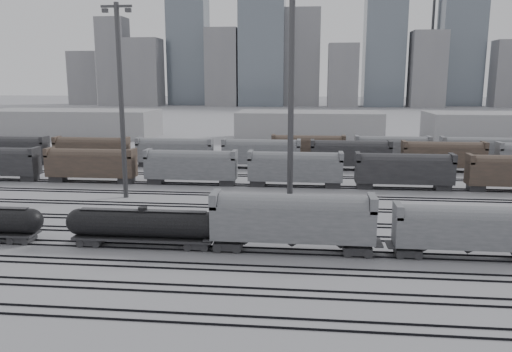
# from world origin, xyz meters

# --- Properties ---
(ground) EXTENTS (900.00, 900.00, 0.00)m
(ground) POSITION_xyz_m (0.00, 0.00, 0.00)
(ground) COLOR #B0B0B5
(ground) RESTS_ON ground
(tracks) EXTENTS (220.00, 71.50, 0.16)m
(tracks) POSITION_xyz_m (0.00, 17.50, 0.08)
(tracks) COLOR black
(tracks) RESTS_ON ground
(tank_car_b) EXTENTS (16.35, 2.72, 4.04)m
(tank_car_b) POSITION_xyz_m (-6.62, 1.00, 2.34)
(tank_car_b) COLOR black
(tank_car_b) RESTS_ON ground
(hopper_car_a) EXTENTS (16.16, 3.21, 5.78)m
(hopper_car_a) POSITION_xyz_m (8.61, 1.00, 3.57)
(hopper_car_a) COLOR black
(hopper_car_a) RESTS_ON ground
(hopper_car_b) EXTENTS (14.19, 2.82, 5.07)m
(hopper_car_b) POSITION_xyz_m (25.53, 1.00, 3.13)
(hopper_car_b) COLOR black
(hopper_car_b) RESTS_ON ground
(light_mast_b) EXTENTS (4.37, 0.70, 27.31)m
(light_mast_b) POSITION_xyz_m (-16.40, 22.03, 14.49)
(light_mast_b) COLOR #3C3C3F
(light_mast_b) RESTS_ON ground
(light_mast_c) EXTENTS (4.40, 0.70, 27.49)m
(light_mast_c) POSITION_xyz_m (7.89, 13.07, 14.58)
(light_mast_c) COLOR #3C3C3F
(light_mast_c) RESTS_ON ground
(bg_string_near) EXTENTS (151.00, 3.00, 5.60)m
(bg_string_near) POSITION_xyz_m (8.00, 32.00, 2.80)
(bg_string_near) COLOR gray
(bg_string_near) RESTS_ON ground
(bg_string_mid) EXTENTS (151.00, 3.00, 5.60)m
(bg_string_mid) POSITION_xyz_m (18.00, 48.00, 2.80)
(bg_string_mid) COLOR black
(bg_string_mid) RESTS_ON ground
(bg_string_far) EXTENTS (66.00, 3.00, 5.60)m
(bg_string_far) POSITION_xyz_m (35.50, 56.00, 2.80)
(bg_string_far) COLOR brown
(bg_string_far) RESTS_ON ground
(warehouse_left) EXTENTS (50.00, 18.00, 8.00)m
(warehouse_left) POSITION_xyz_m (-60.00, 95.00, 4.00)
(warehouse_left) COLOR #9D9DA0
(warehouse_left) RESTS_ON ground
(warehouse_mid) EXTENTS (40.00, 18.00, 8.00)m
(warehouse_mid) POSITION_xyz_m (10.00, 95.00, 4.00)
(warehouse_mid) COLOR #9D9DA0
(warehouse_mid) RESTS_ON ground
(warehouse_right) EXTENTS (35.00, 18.00, 8.00)m
(warehouse_right) POSITION_xyz_m (60.00, 95.00, 4.00)
(warehouse_right) COLOR #9D9DA0
(warehouse_right) RESTS_ON ground
(skyline) EXTENTS (316.00, 22.40, 95.00)m
(skyline) POSITION_xyz_m (10.84, 280.00, 34.73)
(skyline) COLOR gray
(skyline) RESTS_ON ground
(crane_left) EXTENTS (42.00, 1.80, 100.00)m
(crane_left) POSITION_xyz_m (-28.74, 305.00, 57.39)
(crane_left) COLOR #3C3C3F
(crane_left) RESTS_ON ground
(crane_right) EXTENTS (42.00, 1.80, 100.00)m
(crane_right) POSITION_xyz_m (91.26, 305.00, 57.39)
(crane_right) COLOR #3C3C3F
(crane_right) RESTS_ON ground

